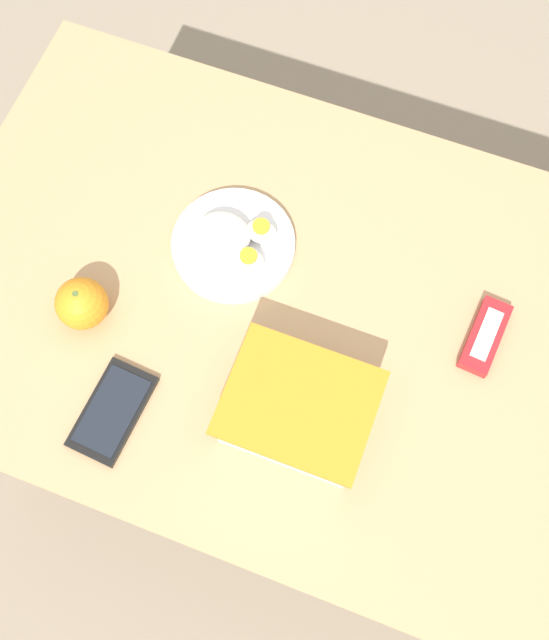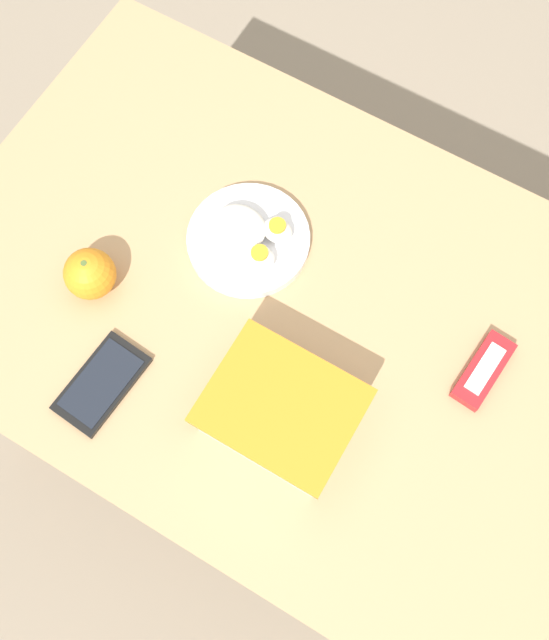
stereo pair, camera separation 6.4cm
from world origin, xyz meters
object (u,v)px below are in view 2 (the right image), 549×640
orange_fruit (90,274)px  candy_bar (484,370)px  food_container (281,412)px  rice_plate (249,237)px  cell_phone (102,384)px

orange_fruit → candy_bar: 0.60m
food_container → candy_bar: (-0.22, -0.21, -0.03)m
food_container → orange_fruit: food_container is taller
orange_fruit → rice_plate: orange_fruit is taller
rice_plate → cell_phone: 0.31m
cell_phone → orange_fruit: bearing=-51.4°
orange_fruit → rice_plate: size_ratio=0.41×
candy_bar → cell_phone: candy_bar is taller
candy_bar → rice_plate: bearing=-1.1°
food_container → cell_phone: bearing=19.6°
orange_fruit → rice_plate: (-0.17, -0.18, -0.02)m
cell_phone → rice_plate: bearing=-102.2°
rice_plate → cell_phone: size_ratio=1.29×
food_container → orange_fruit: (0.35, -0.04, 0.00)m
food_container → candy_bar: 0.31m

